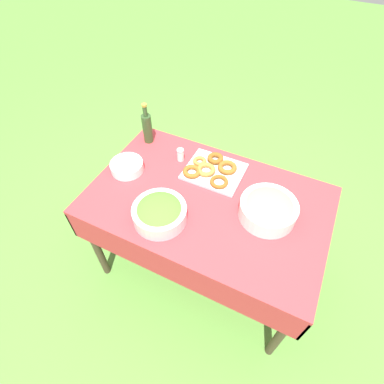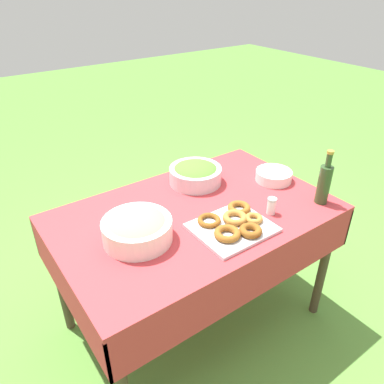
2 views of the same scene
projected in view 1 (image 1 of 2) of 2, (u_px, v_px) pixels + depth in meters
The scene contains 8 objects.
ground_plane at pixel (203, 263), 2.32m from camera, with size 14.00×14.00×0.00m, color #568C38.
picnic_table at pixel (207, 210), 1.81m from camera, with size 1.38×0.88×0.77m.
salad_bowl at pixel (160, 212), 1.60m from camera, with size 0.29×0.29×0.11m.
pasta_bowl at pixel (268, 209), 1.61m from camera, with size 0.31×0.31×0.12m.
donut_platter at pixel (212, 170), 1.87m from camera, with size 0.36×0.31×0.05m.
plate_stack at pixel (127, 166), 1.88m from camera, with size 0.20×0.20×0.06m.
olive_oil_bottle at pixel (147, 127), 2.00m from camera, with size 0.07×0.07×0.29m.
salt_shaker at pixel (180, 155), 1.93m from camera, with size 0.05×0.05×0.09m.
Camera 1 is at (0.41, -1.04, 2.11)m, focal length 28.00 mm.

